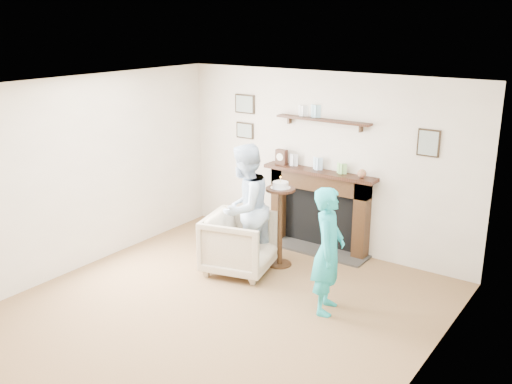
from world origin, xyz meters
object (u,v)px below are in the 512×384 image
armchair (240,271)px  pedestal_table (280,211)px  woman (326,310)px  man (245,268)px

armchair → pedestal_table: pedestal_table is taller
armchair → woman: woman is taller
man → pedestal_table: size_ratio=1.36×
man → woman: man is taller
woman → man: bearing=57.6°
armchair → man: bearing=-15.6°
man → pedestal_table: pedestal_table is taller
armchair → pedestal_table: (0.32, 0.45, 0.76)m
armchair → man: size_ratio=0.50×
armchair → woman: 1.45m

